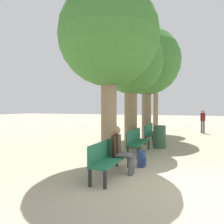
# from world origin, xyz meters

# --- Properties ---
(ground_plane) EXTENTS (80.00, 80.00, 0.00)m
(ground_plane) POSITION_xyz_m (0.00, 0.00, 0.00)
(ground_plane) COLOR tan
(bench_row_0) EXTENTS (0.45, 1.82, 0.88)m
(bench_row_0) POSITION_xyz_m (-1.65, 0.20, 0.51)
(bench_row_0) COLOR #1E6042
(bench_row_0) RESTS_ON ground_plane
(bench_row_1) EXTENTS (0.45, 1.82, 0.88)m
(bench_row_1) POSITION_xyz_m (-1.65, 3.02, 0.51)
(bench_row_1) COLOR #1E6042
(bench_row_1) RESTS_ON ground_plane
(bench_row_2) EXTENTS (0.45, 1.82, 0.88)m
(bench_row_2) POSITION_xyz_m (-1.65, 5.83, 0.51)
(bench_row_2) COLOR #1E6042
(bench_row_2) RESTS_ON ground_plane
(tree_row_0) EXTENTS (3.19, 3.19, 5.59)m
(tree_row_0) POSITION_xyz_m (-2.18, 1.56, 3.93)
(tree_row_0) COLOR #7A664C
(tree_row_0) RESTS_ON ground_plane
(tree_row_1) EXTENTS (2.72, 2.72, 5.02)m
(tree_row_1) POSITION_xyz_m (-2.18, 4.07, 3.57)
(tree_row_1) COLOR #7A664C
(tree_row_1) RESTS_ON ground_plane
(tree_row_2) EXTENTS (3.75, 3.75, 6.17)m
(tree_row_2) POSITION_xyz_m (-2.18, 7.26, 4.25)
(tree_row_2) COLOR #7A664C
(tree_row_2) RESTS_ON ground_plane
(tree_row_3) EXTENTS (2.33, 2.33, 5.83)m
(tree_row_3) POSITION_xyz_m (-2.18, 10.25, 4.58)
(tree_row_3) COLOR #7A664C
(tree_row_3) RESTS_ON ground_plane
(person_seated) EXTENTS (0.58, 0.33, 1.24)m
(person_seated) POSITION_xyz_m (-1.42, 0.47, 0.66)
(person_seated) COLOR #4C4C4C
(person_seated) RESTS_ON ground_plane
(backpack) EXTENTS (0.21, 0.32, 0.45)m
(backpack) POSITION_xyz_m (-1.05, 1.30, 0.22)
(backpack) COLOR navy
(backpack) RESTS_ON ground_plane
(pedestrian_near) EXTENTS (0.31, 0.23, 1.55)m
(pedestrian_near) POSITION_xyz_m (0.86, 10.75, 0.89)
(pedestrian_near) COLOR #4C4C4C
(pedestrian_near) RESTS_ON ground_plane
(trash_bin) EXTENTS (0.53, 0.53, 0.94)m
(trash_bin) POSITION_xyz_m (-1.02, 4.42, 0.47)
(trash_bin) COLOR #2D5138
(trash_bin) RESTS_ON ground_plane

